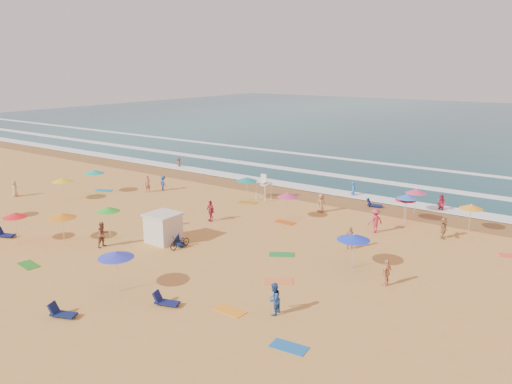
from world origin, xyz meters
The scene contains 12 objects.
ground centered at (0.00, 0.00, 0.00)m, with size 220.00×220.00×0.00m, color gold.
ocean centered at (0.00, 84.00, 0.00)m, with size 220.00×140.00×0.18m, color #0C4756.
wet_sand centered at (0.00, 12.50, 0.01)m, with size 220.00×220.00×0.00m, color olive.
surf_foam centered at (0.00, 21.32, 0.10)m, with size 200.00×18.70×0.05m.
cabana centered at (-3.08, -4.89, 1.00)m, with size 2.00×2.00×2.00m, color silver.
cabana_roof centered at (-3.08, -4.89, 2.06)m, with size 2.20×2.20×0.12m, color silver.
bicycle centered at (-1.18, -5.19, 0.46)m, with size 0.61×1.76×0.92m, color black.
lifeguard_stand centered at (-3.68, 8.81, 1.05)m, with size 1.20×1.20×2.10m, color white, non-canonical shape.
beach_umbrellas centered at (1.55, 0.37, 2.08)m, with size 49.27×26.57×0.74m.
loungers centered at (9.61, -4.90, 0.17)m, with size 45.77×29.21×0.34m.
towels centered at (0.31, -3.48, 0.01)m, with size 38.99×21.28×0.03m.
beachgoers centered at (2.70, 4.21, 0.79)m, with size 46.97×25.46×2.14m.
Camera 1 is at (22.07, -28.90, 12.46)m, focal length 35.00 mm.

